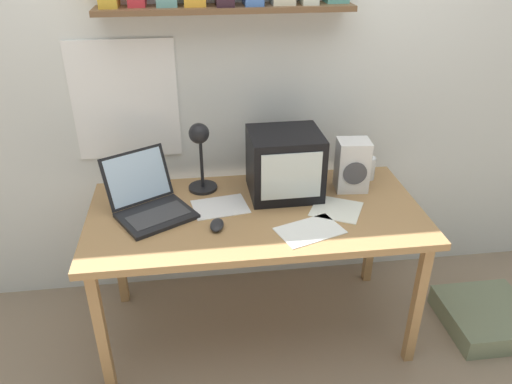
% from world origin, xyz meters
% --- Properties ---
extents(ground_plane, '(12.00, 12.00, 0.00)m').
position_xyz_m(ground_plane, '(0.00, 0.00, 0.00)').
color(ground_plane, gray).
extents(back_wall, '(5.60, 0.24, 2.60)m').
position_xyz_m(back_wall, '(-0.00, 0.49, 1.31)').
color(back_wall, silver).
rests_on(back_wall, ground_plane).
extents(corner_desk, '(1.56, 0.76, 0.72)m').
position_xyz_m(corner_desk, '(0.00, 0.00, 0.66)').
color(corner_desk, '#A87C4C').
rests_on(corner_desk, ground_plane).
extents(crt_monitor, '(0.35, 0.32, 0.32)m').
position_xyz_m(crt_monitor, '(0.16, 0.16, 0.88)').
color(crt_monitor, black).
rests_on(crt_monitor, corner_desk).
extents(laptop, '(0.44, 0.46, 0.25)m').
position_xyz_m(laptop, '(-0.49, 0.07, 0.79)').
color(laptop, black).
rests_on(laptop, corner_desk).
extents(desk_lamp, '(0.14, 0.18, 0.37)m').
position_xyz_m(desk_lamp, '(-0.24, 0.21, 0.96)').
color(desk_lamp, black).
rests_on(desk_lamp, corner_desk).
extents(juice_glass, '(0.07, 0.07, 0.12)m').
position_xyz_m(juice_glass, '(0.63, 0.25, 0.78)').
color(juice_glass, white).
rests_on(juice_glass, corner_desk).
extents(space_heater, '(0.17, 0.14, 0.26)m').
position_xyz_m(space_heater, '(0.50, 0.16, 0.85)').
color(space_heater, white).
rests_on(space_heater, corner_desk).
extents(computer_mouse, '(0.08, 0.11, 0.03)m').
position_xyz_m(computer_mouse, '(-0.19, -0.12, 0.74)').
color(computer_mouse, '#232326').
rests_on(computer_mouse, corner_desk).
extents(printed_handout, '(0.29, 0.29, 0.00)m').
position_xyz_m(printed_handout, '(0.38, -0.04, 0.72)').
color(printed_handout, silver).
rests_on(printed_handout, corner_desk).
extents(loose_paper_near_monitor, '(0.28, 0.23, 0.00)m').
position_xyz_m(loose_paper_near_monitor, '(-0.16, 0.06, 0.72)').
color(loose_paper_near_monitor, silver).
rests_on(loose_paper_near_monitor, corner_desk).
extents(open_notebook, '(0.32, 0.26, 0.00)m').
position_xyz_m(open_notebook, '(0.21, -0.20, 0.72)').
color(open_notebook, white).
rests_on(open_notebook, corner_desk).
extents(floor_cushion, '(0.45, 0.45, 0.11)m').
position_xyz_m(floor_cushion, '(1.22, -0.15, 0.06)').
color(floor_cushion, gray).
rests_on(floor_cushion, ground_plane).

